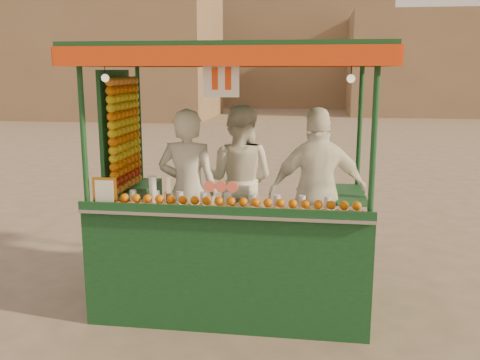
# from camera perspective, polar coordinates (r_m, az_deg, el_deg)

# --- Properties ---
(ground) EXTENTS (90.00, 90.00, 0.00)m
(ground) POSITION_cam_1_polar(r_m,az_deg,el_deg) (5.37, -2.36, -12.81)
(ground) COLOR brown
(ground) RESTS_ON ground
(building_left) EXTENTS (10.00, 6.00, 6.00)m
(building_left) POSITION_cam_1_polar(r_m,az_deg,el_deg) (26.72, -13.92, 13.08)
(building_left) COLOR #896B4E
(building_left) RESTS_ON ground
(building_right) EXTENTS (9.00, 6.00, 5.00)m
(building_right) POSITION_cam_1_polar(r_m,az_deg,el_deg) (29.44, 20.60, 11.55)
(building_right) COLOR #896B4E
(building_right) RESTS_ON ground
(building_center) EXTENTS (14.00, 7.00, 7.00)m
(building_center) POSITION_cam_1_polar(r_m,az_deg,el_deg) (34.94, 3.54, 13.82)
(building_center) COLOR #896B4E
(building_center) RESTS_ON ground
(juice_cart) EXTENTS (2.70, 1.75, 2.45)m
(juice_cart) POSITION_cam_1_polar(r_m,az_deg,el_deg) (5.06, -1.38, -4.79)
(juice_cart) COLOR #0F391E
(juice_cart) RESTS_ON ground
(vendor_left) EXTENTS (0.59, 0.40, 1.60)m
(vendor_left) POSITION_cam_1_polar(r_m,az_deg,el_deg) (5.13, -5.60, -1.24)
(vendor_left) COLOR silver
(vendor_left) RESTS_ON ground
(vendor_middle) EXTENTS (0.87, 0.73, 1.60)m
(vendor_middle) POSITION_cam_1_polar(r_m,az_deg,el_deg) (5.62, -0.09, -0.03)
(vendor_middle) COLOR white
(vendor_middle) RESTS_ON ground
(vendor_right) EXTENTS (1.01, 0.59, 1.61)m
(vendor_right) POSITION_cam_1_polar(r_m,az_deg,el_deg) (5.06, 8.38, -1.39)
(vendor_right) COLOR white
(vendor_right) RESTS_ON ground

